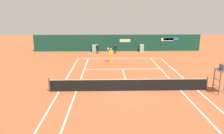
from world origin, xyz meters
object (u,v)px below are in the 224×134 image
Objects in this scene: umpire_chair at (224,70)px; ball_kid_right_post at (97,48)px; player_on_baseline at (111,54)px; ball_kid_centre_post at (115,48)px; tennis_ball_near_service_line at (169,78)px; tennis_ball_by_sideline at (154,61)px.

umpire_chair is 1.95× the size of ball_kid_right_post.
umpire_chair reaches higher than player_on_baseline.
ball_kid_centre_post is 12.81m from tennis_ball_near_service_line.
umpire_chair is 37.94× the size of tennis_ball_by_sideline.
tennis_ball_near_service_line is (-2.90, 3.78, -1.73)m from umpire_chair.
tennis_ball_by_sideline and tennis_ball_near_service_line have the same top height.
player_on_baseline is 27.38× the size of tennis_ball_near_service_line.
tennis_ball_near_service_line is (-0.13, -6.76, 0.00)m from tennis_ball_by_sideline.
ball_kid_right_post is 8.84m from tennis_ball_by_sideline.
ball_kid_right_post is 1.05× the size of ball_kid_centre_post.
ball_kid_right_post is at bearing 120.08° from tennis_ball_near_service_line.
ball_kid_right_post is at bearing 4.13° from ball_kid_centre_post.
ball_kid_centre_post reaches higher than tennis_ball_near_service_line.
umpire_chair is 37.94× the size of tennis_ball_near_service_line.
tennis_ball_near_service_line is (6.95, -12.00, -0.73)m from ball_kid_right_post.
ball_kid_right_post is 19.46× the size of tennis_ball_near_service_line.
player_on_baseline is (-8.05, 10.31, -0.78)m from umpire_chair.
ball_kid_right_post reaches higher than tennis_ball_by_sideline.
player_on_baseline is 1.48× the size of ball_kid_centre_post.
umpire_chair is at bearing 117.95° from ball_kid_right_post.
tennis_ball_near_service_line is at bearing 136.93° from player_on_baseline.
umpire_chair reaches higher than ball_kid_right_post.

